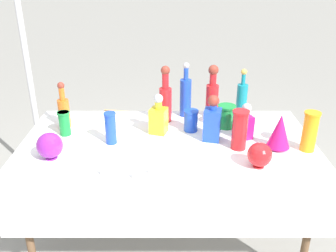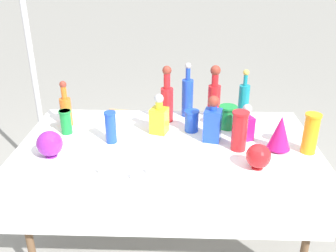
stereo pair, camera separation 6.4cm
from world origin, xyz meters
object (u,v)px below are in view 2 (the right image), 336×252
tall_bottle_0 (66,108)px  square_decanter_1 (159,117)px  slender_vase_1 (111,126)px  fluted_vase_0 (280,133)px  round_bowl_0 (258,156)px  slender_vase_5 (228,116)px  slender_vase_2 (66,121)px  square_decanter_2 (246,125)px  canopy_pole (32,64)px  round_bowl_1 (50,144)px  tall_bottle_2 (244,101)px  square_decanter_0 (213,122)px  tall_bottle_1 (214,95)px  slender_vase_3 (311,132)px  slender_vase_0 (240,130)px  cardboard_box_behind_right (219,138)px  cardboard_box_behind_left (132,137)px  slender_vase_4 (192,120)px  tall_bottle_3 (167,99)px  tall_bottle_4 (187,96)px

tall_bottle_0 → square_decanter_1: tall_bottle_0 is taller
slender_vase_1 → fluted_vase_0: bearing=-3.8°
round_bowl_0 → slender_vase_5: bearing=101.9°
square_decanter_1 → slender_vase_2: 0.59m
square_decanter_2 → fluted_vase_0: square_decanter_2 is taller
square_decanter_1 → canopy_pole: canopy_pole is taller
fluted_vase_0 → round_bowl_1: 1.31m
tall_bottle_2 → square_decanter_0: 0.38m
tall_bottle_1 → slender_vase_3: size_ratio=1.55×
slender_vase_0 → round_bowl_0: slender_vase_0 is taller
square_decanter_2 → slender_vase_5: size_ratio=1.49×
tall_bottle_2 → slender_vase_1: size_ratio=1.83×
slender_vase_3 → cardboard_box_behind_right: slender_vase_3 is taller
round_bowl_1 → canopy_pole: bearing=113.8°
tall_bottle_1 → slender_vase_0: bearing=-77.3°
tall_bottle_1 → square_decanter_2: bearing=-64.1°
slender_vase_3 → slender_vase_5: 0.53m
slender_vase_5 → cardboard_box_behind_left: 1.47m
slender_vase_2 → fluted_vase_0: 1.31m
square_decanter_1 → round_bowl_0: square_decanter_1 is taller
slender_vase_4 → cardboard_box_behind_left: slender_vase_4 is taller
cardboard_box_behind_left → round_bowl_0: bearing=-60.2°
fluted_vase_0 → canopy_pole: 1.89m
tall_bottle_3 → slender_vase_4: bearing=-44.3°
slender_vase_2 → tall_bottle_1: bearing=17.4°
square_decanter_1 → fluted_vase_0: square_decanter_1 is taller
cardboard_box_behind_left → round_bowl_1: bearing=-99.9°
square_decanter_0 → slender_vase_0: (0.14, -0.11, 0.00)m
slender_vase_0 → cardboard_box_behind_right: (0.05, 1.35, -0.73)m
slender_vase_1 → round_bowl_1: 0.36m
tall_bottle_0 → round_bowl_1: 0.43m
slender_vase_5 → fluted_vase_0: (0.27, -0.29, 0.03)m
slender_vase_4 → slender_vase_5: size_ratio=0.91×
tall_bottle_1 → round_bowl_1: bearing=-147.9°
cardboard_box_behind_left → square_decanter_2: bearing=-54.0°
slender_vase_1 → slender_vase_4: bearing=19.7°
fluted_vase_0 → round_bowl_1: fluted_vase_0 is taller
slender_vase_2 → canopy_pole: (-0.41, 0.62, 0.20)m
square_decanter_2 → fluted_vase_0: 0.22m
slender_vase_0 → square_decanter_1: bearing=155.5°
square_decanter_1 → square_decanter_2: square_decanter_1 is taller
tall_bottle_4 → canopy_pole: (-1.18, 0.31, 0.13)m
slender_vase_1 → slender_vase_5: size_ratio=1.27×
slender_vase_2 → cardboard_box_behind_left: (0.25, 1.15, -0.68)m
round_bowl_0 → tall_bottle_1: bearing=104.7°
square_decanter_2 → canopy_pole: 1.68m
tall_bottle_2 → canopy_pole: (-1.56, 0.38, 0.14)m
slender_vase_5 → cardboard_box_behind_right: 1.27m
square_decanter_0 → slender_vase_2: (-0.92, 0.07, -0.04)m
fluted_vase_0 → canopy_pole: size_ratio=0.08×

